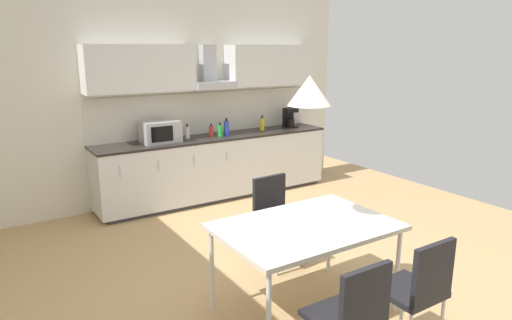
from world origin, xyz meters
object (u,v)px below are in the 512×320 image
chair_near_right (419,285)px  chair_near_left (352,312)px  microwave (160,132)px  bottle_yellow (262,124)px  bottle_green (220,130)px  dining_table (306,230)px  bottle_blue (227,128)px  bottle_red (211,131)px  chair_far_right (275,211)px  bottle_white (187,132)px  pendant_lamp (309,91)px  coffee_maker (289,118)px

chair_near_right → chair_near_left: 0.62m
microwave → bottle_yellow: size_ratio=2.16×
bottle_green → microwave: bearing=176.3°
chair_near_right → dining_table: bearing=110.0°
bottle_yellow → bottle_blue: size_ratio=0.90×
microwave → chair_near_right: bearing=-84.8°
microwave → bottle_green: (0.85, -0.05, -0.06)m
bottle_red → chair_far_right: (-0.39, -2.12, -0.44)m
bottle_green → chair_near_left: 3.97m
chair_near_left → chair_near_right: bearing=-0.0°
chair_far_right → chair_near_left: size_ratio=1.00×
bottle_white → chair_near_left: (-0.67, -3.88, -0.44)m
microwave → bottle_green: 0.85m
bottle_green → chair_far_right: (-0.51, -2.08, -0.44)m
bottle_red → pendant_lamp: size_ratio=0.57×
coffee_maker → bottle_yellow: (-0.50, 0.01, -0.05)m
bottle_yellow → dining_table: bottle_yellow is taller
microwave → bottle_red: size_ratio=2.63×
chair_far_right → chair_near_left: same height
bottle_yellow → microwave: bearing=-178.8°
coffee_maker → bottle_red: bearing=-178.1°
bottle_white → chair_near_left: bearing=-99.8°
bottle_blue → pendant_lamp: size_ratio=0.77×
bottle_blue → pendant_lamp: pendant_lamp is taller
bottle_yellow → chair_far_right: (-1.27, -2.17, -0.45)m
microwave → bottle_white: microwave is taller
dining_table → chair_near_right: chair_near_right is taller
dining_table → microwave: bearing=90.7°
bottle_yellow → chair_near_left: 4.32m
bottle_white → chair_near_left: 3.96m
chair_near_left → pendant_lamp: size_ratio=2.72×
bottle_green → dining_table: bearing=-105.5°
coffee_maker → chair_near_right: coffee_maker is taller
bottle_white → pendant_lamp: bearing=-96.8°
bottle_white → bottle_yellow: 1.21m
dining_table → bottle_blue: bearing=72.7°
bottle_green → pendant_lamp: size_ratio=0.61×
coffee_maker → dining_table: (-2.07, -3.01, -0.34)m
bottle_red → bottle_yellow: size_ratio=0.82×
bottle_green → bottle_blue: (0.10, -0.00, 0.02)m
bottle_green → chair_near_right: size_ratio=0.23×
chair_far_right → pendant_lamp: 1.55m
bottle_blue → pendant_lamp: bearing=-107.3°
bottle_blue → bottle_red: bearing=170.7°
bottle_green → dining_table: bottle_green is taller
bottle_green → chair_near_right: bearing=-97.6°
bottle_red → dining_table: bearing=-103.2°
bottle_red → bottle_white: size_ratio=0.91×
chair_near_left → pendant_lamp: pendant_lamp is taller
pendant_lamp → bottle_yellow: bearing=62.5°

